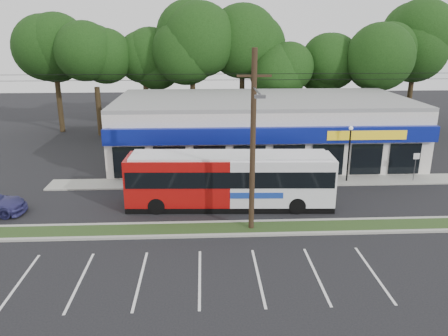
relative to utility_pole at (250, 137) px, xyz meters
The scene contains 14 objects.
ground 6.18m from the utility_pole, 161.89° to the right, with size 120.00×120.00×0.00m, color black.
grass_strip 6.06m from the utility_pole, behind, with size 40.00×1.60×0.12m, color #263716.
curb_south 6.10m from the utility_pole, 164.67° to the right, with size 40.00×0.25×0.14m, color #9E9E93.
curb_north 6.12m from the utility_pole, 161.93° to the left, with size 40.00×0.25×0.14m, color #9E9E93.
sidewalk 9.93m from the utility_pole, 74.97° to the left, with size 32.00×2.20×0.10m, color #9E9E93.
strip_mall 15.47m from the utility_pole, 79.90° to the left, with size 25.00×12.55×5.30m.
utility_pole is the anchor object (origin of this frame).
lamp_post 11.67m from the utility_pole, 43.95° to the left, with size 0.30×0.30×4.25m.
sign_post 15.71m from the utility_pole, 30.15° to the left, with size 0.45×0.10×2.23m.
tree_line 25.28m from the utility_pole, 87.33° to the left, with size 46.76×6.76×11.83m.
metrobus 5.12m from the utility_pole, 103.17° to the left, with size 13.08×3.29×3.48m.
car_dark 9.14m from the utility_pole, 69.88° to the left, with size 1.98×4.92×1.68m, color black.
pedestrian_a 10.80m from the utility_pole, 50.84° to the left, with size 0.59×0.39×1.63m, color white.
pedestrian_b 8.25m from the utility_pole, 53.49° to the left, with size 0.83×0.65×1.71m, color beige.
Camera 1 is at (0.37, -21.56, 10.79)m, focal length 35.00 mm.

